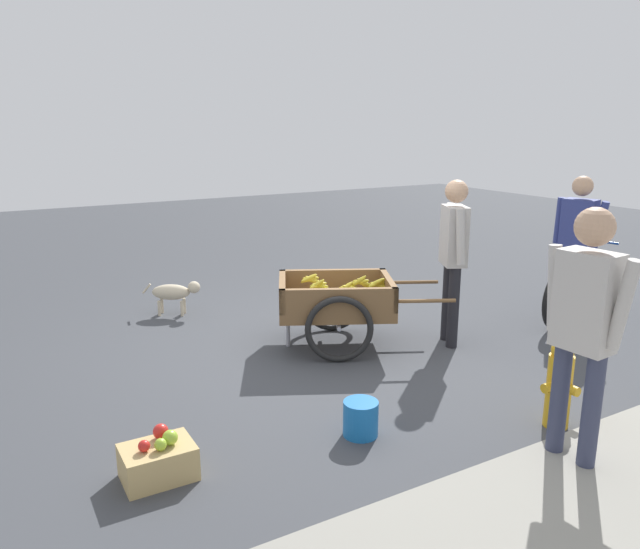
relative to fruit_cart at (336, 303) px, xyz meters
name	(u,v)px	position (x,y,z in m)	size (l,w,h in m)	color
ground_plane	(310,350)	(0.29, -0.02, -0.44)	(24.00, 24.00, 0.00)	#3D3F44
fruit_cart	(336,303)	(0.00, 0.00, 0.00)	(1.81, 1.42, 0.72)	brown
vendor_person	(453,247)	(-1.02, 0.51, 0.55)	(0.33, 0.52, 1.64)	black
bicycle	(577,288)	(-2.82, 0.61, -0.09)	(1.62, 0.58, 0.85)	black
cyclist_person	(578,236)	(-2.67, 0.65, 0.53)	(0.28, 0.55, 1.62)	#4C4742
dog	(174,292)	(1.10, -1.78, -0.17)	(0.59, 0.40, 0.40)	beige
fire_hydrant	(559,384)	(-0.54, 2.22, -0.10)	(0.25, 0.25, 0.67)	gold
plastic_bucket	(361,418)	(0.78, 1.62, -0.31)	(0.25, 0.25, 0.26)	#1966B2
apple_crate	(158,460)	(2.18, 1.44, -0.31)	(0.44, 0.32, 0.32)	tan
bystander_person	(584,320)	(-0.09, 2.69, 0.59)	(0.23, 0.58, 1.71)	#333851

